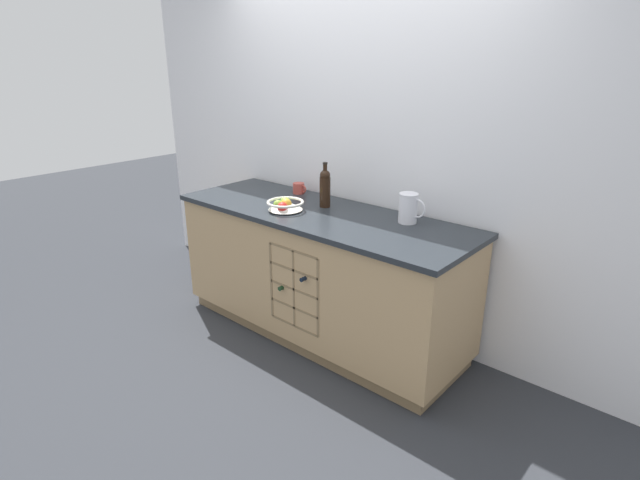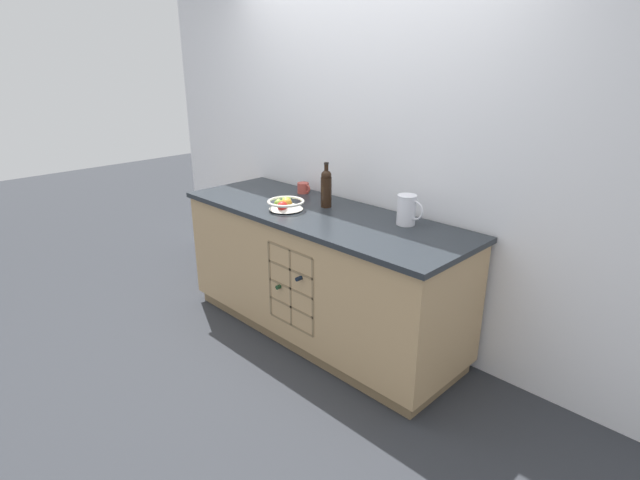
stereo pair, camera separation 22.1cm
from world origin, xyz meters
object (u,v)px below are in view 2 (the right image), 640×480
at_px(fruit_bowl, 285,204).
at_px(white_pitcher, 407,209).
at_px(ceramic_mug, 303,188).
at_px(standing_wine_bottle, 326,187).

relative_size(fruit_bowl, white_pitcher, 1.34).
relative_size(ceramic_mug, standing_wine_bottle, 0.39).
distance_m(ceramic_mug, standing_wine_bottle, 0.42).
distance_m(white_pitcher, ceramic_mug, 1.01).
height_order(white_pitcher, ceramic_mug, white_pitcher).
height_order(fruit_bowl, white_pitcher, white_pitcher).
bearing_deg(ceramic_mug, standing_wine_bottle, -20.41).
bearing_deg(fruit_bowl, ceramic_mug, 121.49).
xyz_separation_m(fruit_bowl, standing_wine_bottle, (0.14, 0.25, 0.10)).
distance_m(white_pitcher, standing_wine_bottle, 0.63).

